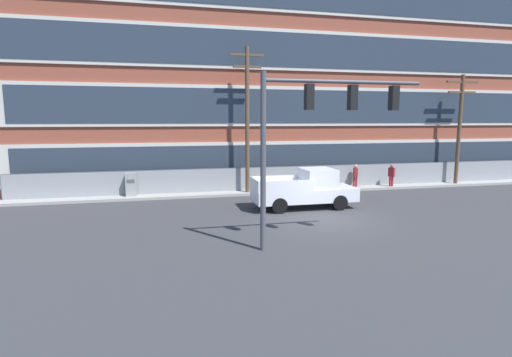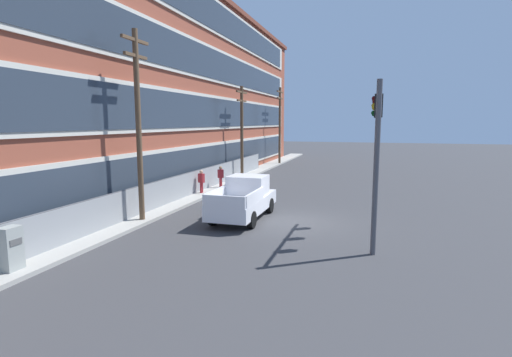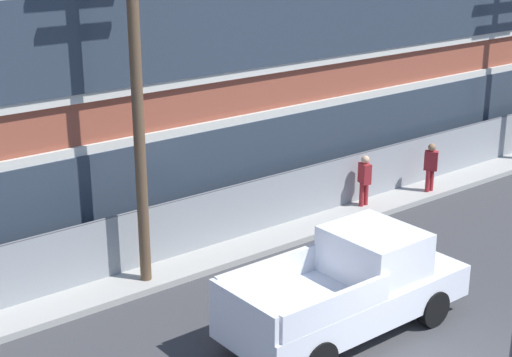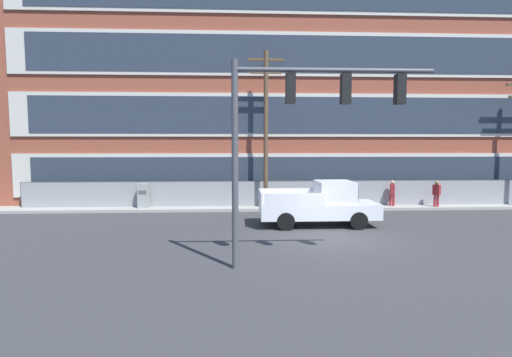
{
  "view_description": "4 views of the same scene",
  "coord_description": "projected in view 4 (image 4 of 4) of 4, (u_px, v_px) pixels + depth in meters",
  "views": [
    {
      "loc": [
        -7.33,
        -17.0,
        4.68
      ],
      "look_at": [
        -2.6,
        3.14,
        1.64
      ],
      "focal_mm": 28.0,
      "sensor_mm": 36.0,
      "label": 1
    },
    {
      "loc": [
        -18.72,
        -3.38,
        4.85
      ],
      "look_at": [
        1.92,
        2.75,
        1.79
      ],
      "focal_mm": 28.0,
      "sensor_mm": 36.0,
      "label": 2
    },
    {
      "loc": [
        -10.53,
        -7.39,
        8.32
      ],
      "look_at": [
        -2.02,
        3.33,
        3.68
      ],
      "focal_mm": 55.0,
      "sensor_mm": 36.0,
      "label": 3
    },
    {
      "loc": [
        -3.85,
        -15.52,
        3.82
      ],
      "look_at": [
        -2.85,
        4.85,
        2.07
      ],
      "focal_mm": 28.0,
      "sensor_mm": 36.0,
      "label": 4
    }
  ],
  "objects": [
    {
      "name": "pedestrian_by_fence",
      "position": [
        437.0,
        193.0,
        23.41
      ],
      "size": [
        0.42,
        0.47,
        1.69
      ],
      "color": "maroon",
      "rests_on": "ground"
    },
    {
      "name": "utility_pole_near_corner",
      "position": [
        266.0,
        125.0,
        22.7
      ],
      "size": [
        2.07,
        0.26,
        9.06
      ],
      "color": "brown",
      "rests_on": "ground"
    },
    {
      "name": "pickup_truck_white",
      "position": [
        321.0,
        205.0,
        18.71
      ],
      "size": [
        5.54,
        2.17,
        2.09
      ],
      "color": "silver",
      "rests_on": "ground"
    },
    {
      "name": "chain_link_fence",
      "position": [
        334.0,
        194.0,
        23.92
      ],
      "size": [
        36.68,
        0.06,
        1.65
      ],
      "color": "gray",
      "rests_on": "ground"
    },
    {
      "name": "pedestrian_near_cabinet",
      "position": [
        392.0,
        192.0,
        23.67
      ],
      "size": [
        0.34,
        0.45,
        1.69
      ],
      "color": "maroon",
      "rests_on": "ground"
    },
    {
      "name": "sidewalk_building_side",
      "position": [
        302.0,
        207.0,
        23.63
      ],
      "size": [
        80.0,
        1.79,
        0.16
      ],
      "primitive_type": "cube",
      "color": "#9E9B93",
      "rests_on": "ground"
    },
    {
      "name": "electrical_cabinet",
      "position": [
        144.0,
        197.0,
        22.99
      ],
      "size": [
        0.63,
        0.47,
        1.57
      ],
      "color": "#939993",
      "rests_on": "ground"
    },
    {
      "name": "traffic_signal_mast",
      "position": [
        299.0,
        117.0,
        12.01
      ],
      "size": [
        6.11,
        0.43,
        6.33
      ],
      "color": "#4C4C51",
      "rests_on": "ground"
    },
    {
      "name": "ground_plane",
      "position": [
        333.0,
        240.0,
        15.96
      ],
      "size": [
        160.0,
        160.0,
        0.0
      ],
      "primitive_type": "plane",
      "color": "#38383A"
    },
    {
      "name": "brick_mill_building",
      "position": [
        393.0,
        97.0,
        30.05
      ],
      "size": [
        54.81,
        12.18,
        14.77
      ],
      "color": "brown",
      "rests_on": "ground"
    }
  ]
}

